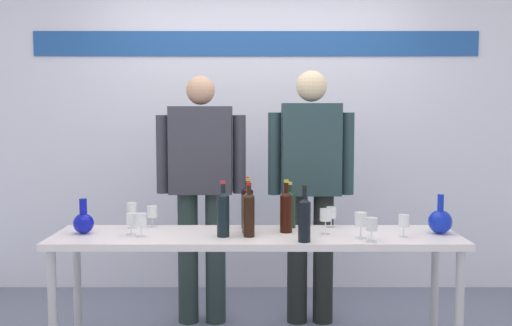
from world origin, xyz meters
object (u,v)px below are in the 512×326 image
Objects in this scene: wine_bottle_6 at (248,211)px; decanter_blue_left at (84,222)px; wine_bottle_4 at (286,210)px; wine_glass_left_2 at (152,212)px; wine_bottle_0 at (249,213)px; wine_glass_right_0 at (325,215)px; display_table at (256,245)px; presenter_left at (201,182)px; wine_glass_right_4 at (331,213)px; wine_glass_left_3 at (131,220)px; wine_glass_right_3 at (371,225)px; presenter_right at (311,180)px; wine_glass_left_0 at (141,220)px; wine_bottle_1 at (247,206)px; wine_bottle_2 at (304,218)px; wine_glass_left_1 at (132,210)px; decanter_blue_right at (440,221)px; wine_glass_right_2 at (404,221)px; wine_bottle_5 at (223,212)px; wine_glass_right_1 at (361,220)px; wine_bottle_3 at (290,208)px.

decanter_blue_left is at bearing -179.30° from wine_bottle_6.
wine_bottle_4 is 0.84m from wine_glass_left_2.
wine_glass_right_0 is (0.45, 0.07, -0.02)m from wine_bottle_0.
display_table is 0.21m from wine_bottle_6.
wine_glass_right_4 is at bearing -27.98° from presenter_left.
wine_glass_left_3 is at bearing -117.60° from presenter_left.
wine_bottle_4 is 0.23m from wine_bottle_6.
presenter_right is at bearing 106.76° from wine_glass_right_3.
wine_glass_left_0 is 1.16m from wine_glass_right_4.
wine_bottle_1 reaches higher than wine_glass_right_3.
wine_bottle_2 is 2.09× the size of wine_glass_right_0.
wine_glass_left_1 is at bearing 99.62° from wine_glass_left_3.
wine_glass_left_3 is (-1.81, -0.04, 0.01)m from decanter_blue_right.
wine_glass_right_3 is (-0.21, -0.12, 0.00)m from wine_glass_right_2.
wine_glass_right_2 is (1.86, -0.11, 0.02)m from decanter_blue_left.
presenter_right is (-0.71, 0.63, 0.17)m from decanter_blue_right.
wine_bottle_1 is at bearing 9.89° from decanter_blue_left.
decanter_blue_right is 0.91m from wine_bottle_4.
wine_glass_right_2 is (0.66, -0.14, -0.04)m from wine_bottle_4.
wine_glass_right_0 is at bearing 6.52° from wine_bottle_5.
display_table is 0.28m from wine_bottle_1.
wine_glass_right_4 is at bearing 13.86° from wine_glass_left_0.
wine_bottle_1 is at bearing 163.02° from wine_glass_right_2.
wine_glass_right_3 reaches higher than wine_glass_right_2.
wine_glass_left_2 is 0.89× the size of wine_glass_right_1.
wine_bottle_2 is at bearing -10.11° from decanter_blue_left.
wine_bottle_0 is 0.58m from wine_glass_right_4.
wine_glass_right_0 is at bearing -178.17° from decanter_blue_right.
wine_glass_right_3 is (1.65, -0.22, 0.02)m from decanter_blue_left.
display_table is at bearing -12.64° from wine_glass_left_1.
wine_bottle_3 reaches higher than wine_glass_left_3.
presenter_right is 5.55× the size of wine_bottle_1.
wine_glass_left_2 is (-1.73, 0.19, 0.02)m from decanter_blue_right.
wine_glass_left_3 is at bearing 140.88° from wine_glass_left_0.
wine_glass_right_4 is (1.13, 0.28, -0.01)m from wine_glass_left_0.
decanter_blue_right is at bearing 26.56° from wine_glass_right_3.
wine_bottle_4 reaches higher than wine_glass_left_2.
display_table is at bearing 168.57° from wine_glass_right_1.
display_table is at bearing 62.29° from wine_bottle_0.
wine_bottle_4 is (-0.20, -0.60, -0.11)m from presenter_right.
decanter_blue_right is 1.81m from wine_glass_left_3.
wine_glass_left_2 reaches higher than display_table.
wine_glass_left_0 is (-0.28, -0.73, -0.13)m from presenter_left.
wine_glass_left_0 reaches higher than wine_glass_left_2.
decanter_blue_right is at bearing 15.62° from wine_bottle_2.
wine_glass_left_1 reaches higher than wine_glass_right_3.
presenter_right reaches higher than wine_glass_left_3.
wine_glass_left_3 is at bearing -178.86° from decanter_blue_right.
wine_bottle_5 is (-0.13, -0.26, 0.00)m from wine_bottle_1.
wine_glass_right_0 is (0.20, -0.21, -0.01)m from wine_bottle_3.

